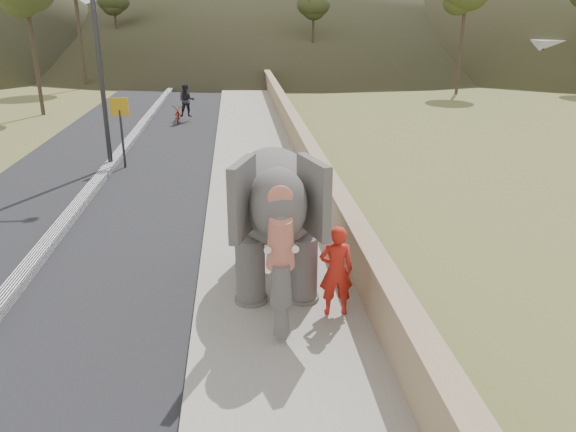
% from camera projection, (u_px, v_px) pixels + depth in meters
% --- Properties ---
extents(ground, '(160.00, 160.00, 0.00)m').
position_uv_depth(ground, '(289.00, 379.00, 8.25)').
color(ground, olive).
rests_on(ground, ground).
extents(road, '(7.00, 120.00, 0.03)m').
position_uv_depth(road, '(96.00, 187.00, 17.16)').
color(road, black).
rests_on(road, ground).
extents(median, '(0.35, 120.00, 0.22)m').
position_uv_depth(median, '(95.00, 184.00, 17.13)').
color(median, black).
rests_on(median, ground).
extents(walkway, '(3.00, 120.00, 0.15)m').
position_uv_depth(walkway, '(259.00, 181.00, 17.58)').
color(walkway, '#9E9687').
rests_on(walkway, ground).
extents(parapet, '(0.30, 120.00, 1.10)m').
position_uv_depth(parapet, '(311.00, 165.00, 17.56)').
color(parapet, tan).
rests_on(parapet, ground).
extents(lamppost, '(1.76, 0.36, 8.00)m').
position_uv_depth(lamppost, '(105.00, 18.00, 17.73)').
color(lamppost, '#343338').
rests_on(lamppost, ground).
extents(signboard, '(0.60, 0.08, 2.40)m').
position_uv_depth(signboard, '(121.00, 121.00, 18.76)').
color(signboard, '#2D2D33').
rests_on(signboard, ground).
extents(distant_car, '(4.35, 2.02, 1.44)m').
position_uv_depth(distant_car, '(472.00, 70.00, 44.18)').
color(distant_car, silver).
rests_on(distant_car, ground).
extents(elephant_and_man, '(2.22, 3.79, 2.72)m').
position_uv_depth(elephant_and_man, '(275.00, 215.00, 10.51)').
color(elephant_and_man, '#635E59').
rests_on(elephant_and_man, ground).
extents(motorcyclist, '(1.21, 1.70, 1.83)m').
position_uv_depth(motorcyclist, '(182.00, 107.00, 27.05)').
color(motorcyclist, maroon).
rests_on(motorcyclist, ground).
extents(trees, '(47.61, 42.13, 8.93)m').
position_uv_depth(trees, '(269.00, 34.00, 32.16)').
color(trees, '#473828').
rests_on(trees, ground).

